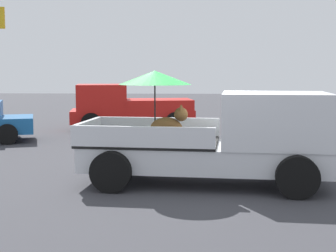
# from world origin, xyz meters

# --- Properties ---
(ground_plane) EXTENTS (80.00, 80.00, 0.00)m
(ground_plane) POSITION_xyz_m (0.00, 0.00, 0.00)
(ground_plane) COLOR #38383D
(pickup_truck_main) EXTENTS (5.20, 2.62, 2.34)m
(pickup_truck_main) POSITION_xyz_m (0.41, -0.05, 0.99)
(pickup_truck_main) COLOR black
(pickup_truck_main) RESTS_ON ground
(pickup_truck_red) EXTENTS (5.03, 2.78, 1.80)m
(pickup_truck_red) POSITION_xyz_m (-2.85, 9.31, 0.87)
(pickup_truck_red) COLOR black
(pickup_truck_red) RESTS_ON ground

